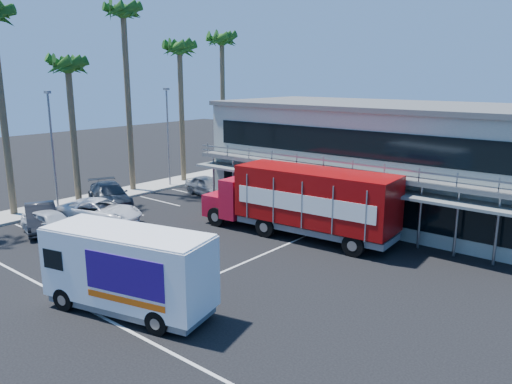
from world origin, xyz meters
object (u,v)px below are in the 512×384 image
Objects in this scene: red_truck at (302,200)px; parked_car_b at (41,217)px; white_van at (128,269)px; parked_car_a at (51,223)px.

red_truck reaches higher than parked_car_b.
white_van is 1.50× the size of parked_car_b.
white_van is at bearing -108.11° from parked_car_a.
red_truck reaches higher than white_van.
red_truck is 2.51× the size of parked_car_b.
parked_car_a is 1.40m from parked_car_b.
parked_car_a is 0.90× the size of parked_car_b.
red_truck is 14.57m from parked_car_a.
parked_car_b is at bearing 81.79° from parked_car_a.
parked_car_a is (-11.49, 3.00, -1.02)m from white_van.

